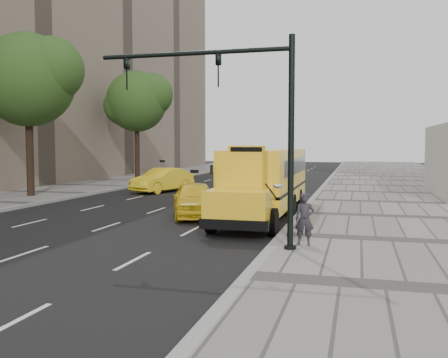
% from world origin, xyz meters
% --- Properties ---
extents(ground, '(140.00, 140.00, 0.00)m').
position_xyz_m(ground, '(0.00, 0.00, 0.00)').
color(ground, black).
rests_on(ground, ground).
extents(sidewalk_museum, '(12.00, 140.00, 0.15)m').
position_xyz_m(sidewalk_museum, '(12.00, 0.00, 0.07)').
color(sidewalk_museum, gray).
rests_on(sidewalk_museum, ground).
extents(curb_museum, '(0.30, 140.00, 0.15)m').
position_xyz_m(curb_museum, '(6.00, 0.00, 0.07)').
color(curb_museum, gray).
rests_on(curb_museum, ground).
extents(curb_far, '(0.30, 140.00, 0.15)m').
position_xyz_m(curb_far, '(-8.00, 0.00, 0.07)').
color(curb_far, gray).
rests_on(curb_far, ground).
extents(tree_b, '(6.22, 5.53, 9.81)m').
position_xyz_m(tree_b, '(-10.40, 3.24, 7.09)').
color(tree_b, black).
rests_on(tree_b, ground).
extents(tree_c, '(6.01, 5.34, 9.67)m').
position_xyz_m(tree_c, '(-10.40, 18.23, 7.04)').
color(tree_c, black).
rests_on(tree_c, ground).
extents(school_bus, '(2.96, 11.56, 3.19)m').
position_xyz_m(school_bus, '(4.50, -0.39, 1.76)').
color(school_bus, yellow).
rests_on(school_bus, ground).
extents(taxi_near, '(3.42, 4.98, 1.58)m').
position_xyz_m(taxi_near, '(1.46, -1.48, 0.79)').
color(taxi_near, yellow).
rests_on(taxi_near, ground).
extents(taxi_far, '(3.19, 5.21, 1.62)m').
position_xyz_m(taxi_far, '(-4.33, 8.97, 0.81)').
color(taxi_far, yellow).
rests_on(taxi_far, ground).
extents(pedestrian, '(0.64, 0.47, 1.60)m').
position_xyz_m(pedestrian, '(6.95, -7.31, 0.95)').
color(pedestrian, '#29282F').
rests_on(pedestrian, sidewalk_museum).
extents(traffic_signal, '(6.18, 0.36, 6.40)m').
position_xyz_m(traffic_signal, '(5.19, -7.97, 4.09)').
color(traffic_signal, black).
rests_on(traffic_signal, ground).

